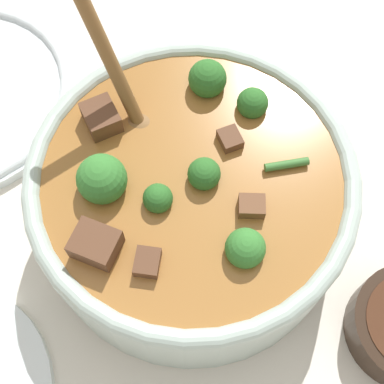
% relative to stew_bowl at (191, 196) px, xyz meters
% --- Properties ---
extents(ground_plane, '(4.00, 4.00, 0.00)m').
position_rel_stew_bowl_xyz_m(ground_plane, '(0.00, -0.00, -0.06)').
color(ground_plane, silver).
extents(stew_bowl, '(0.28, 0.28, 0.25)m').
position_rel_stew_bowl_xyz_m(stew_bowl, '(0.00, 0.00, 0.00)').
color(stew_bowl, '#B2C6BC').
rests_on(stew_bowl, ground_plane).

